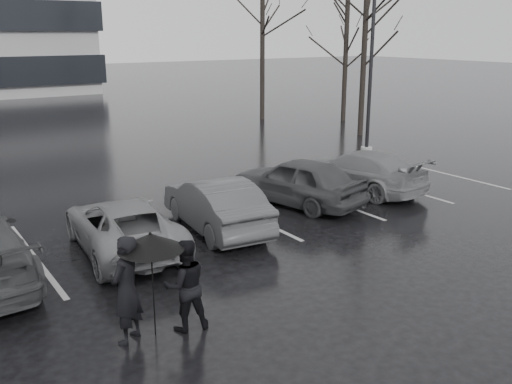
{
  "coord_description": "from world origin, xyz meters",
  "views": [
    {
      "loc": [
        -7.44,
        -10.05,
        4.84
      ],
      "look_at": [
        -0.08,
        1.0,
        1.1
      ],
      "focal_mm": 40.0,
      "sensor_mm": 36.0,
      "label": 1
    }
  ],
  "objects": [
    {
      "name": "car_east",
      "position": [
        4.86,
        2.59,
        0.64
      ],
      "size": [
        2.41,
        4.63,
        1.28
      ],
      "primitive_type": "imported",
      "rotation": [
        0.0,
        0.0,
        3.29
      ],
      "color": "#515154",
      "rests_on": "ground"
    },
    {
      "name": "tree_east",
      "position": [
        12.0,
        10.0,
        4.0
      ],
      "size": [
        0.26,
        0.26,
        8.0
      ],
      "primitive_type": "cylinder",
      "color": "black",
      "rests_on": "ground"
    },
    {
      "name": "pedestrian_right",
      "position": [
        -3.61,
        -2.18,
        0.79
      ],
      "size": [
        0.87,
        0.74,
        1.59
      ],
      "primitive_type": "imported",
      "rotation": [
        0.0,
        0.0,
        2.95
      ],
      "color": "black",
      "rests_on": "ground"
    },
    {
      "name": "car_west_b",
      "position": [
        -3.16,
        1.82,
        0.6
      ],
      "size": [
        2.39,
        4.48,
        1.2
      ],
      "primitive_type": "imported",
      "rotation": [
        0.0,
        0.0,
        3.05
      ],
      "color": "#515154",
      "rests_on": "ground"
    },
    {
      "name": "tree_north",
      "position": [
        11.0,
        17.0,
        4.25
      ],
      "size": [
        0.26,
        0.26,
        8.5
      ],
      "primitive_type": "cylinder",
      "color": "black",
      "rests_on": "ground"
    },
    {
      "name": "pedestrian_left",
      "position": [
        -4.57,
        -2.03,
        0.9
      ],
      "size": [
        0.78,
        0.74,
        1.8
      ],
      "primitive_type": "imported",
      "rotation": [
        0.0,
        0.0,
        3.78
      ],
      "color": "black",
      "rests_on": "ground"
    },
    {
      "name": "stall_stripes",
      "position": [
        -0.8,
        2.5,
        0.0
      ],
      "size": [
        19.72,
        5.0,
        0.0
      ],
      "color": "#A09FA2",
      "rests_on": "ground"
    },
    {
      "name": "lamp_post",
      "position": [
        9.44,
        6.93,
        3.92
      ],
      "size": [
        0.47,
        0.47,
        8.55
      ],
      "rotation": [
        0.0,
        0.0,
        0.31
      ],
      "color": "#99989B",
      "rests_on": "ground"
    },
    {
      "name": "ground",
      "position": [
        0.0,
        0.0,
        0.0
      ],
      "size": [
        160.0,
        160.0,
        0.0
      ],
      "primitive_type": "plane",
      "color": "black",
      "rests_on": "ground"
    },
    {
      "name": "umbrella",
      "position": [
        -4.14,
        -2.1,
        1.64
      ],
      "size": [
        1.06,
        1.06,
        1.8
      ],
      "color": "black",
      "rests_on": "ground"
    },
    {
      "name": "car_west_a",
      "position": [
        -0.7,
        1.91,
        0.67
      ],
      "size": [
        1.83,
        4.17,
        1.33
      ],
      "primitive_type": "imported",
      "rotation": [
        0.0,
        0.0,
        3.03
      ],
      "color": "#28282A",
      "rests_on": "ground"
    },
    {
      "name": "car_main",
      "position": [
        2.36,
        2.5,
        0.7
      ],
      "size": [
        2.59,
        4.37,
        1.39
      ],
      "primitive_type": "imported",
      "rotation": [
        0.0,
        0.0,
        3.39
      ],
      "color": "black",
      "rests_on": "ground"
    },
    {
      "name": "tree_ne",
      "position": [
        14.5,
        14.0,
        3.5
      ],
      "size": [
        0.26,
        0.26,
        7.0
      ],
      "primitive_type": "cylinder",
      "color": "black",
      "rests_on": "ground"
    }
  ]
}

